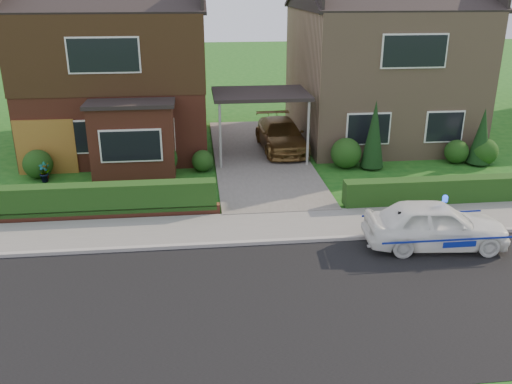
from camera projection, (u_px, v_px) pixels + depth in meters
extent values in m
plane|color=#165015|center=(317.00, 302.00, 12.35)|extent=(120.00, 120.00, 0.00)
cube|color=black|center=(317.00, 302.00, 12.35)|extent=(60.00, 6.00, 0.02)
cube|color=#9E9993|center=(294.00, 241.00, 15.16)|extent=(60.00, 0.16, 0.12)
cube|color=slate|center=(287.00, 226.00, 16.14)|extent=(60.00, 2.00, 0.10)
cube|color=#666059|center=(260.00, 157.00, 22.54)|extent=(3.80, 12.00, 0.12)
cube|color=brown|center=(121.00, 79.00, 23.70)|extent=(7.20, 8.00, 5.80)
cube|color=white|center=(69.00, 137.00, 20.35)|extent=(1.80, 0.08, 1.30)
cube|color=white|center=(154.00, 135.00, 20.67)|extent=(1.60, 0.08, 1.30)
cube|color=white|center=(104.00, 55.00, 19.43)|extent=(2.60, 0.08, 1.30)
cube|color=black|center=(118.00, 45.00, 23.18)|extent=(7.26, 8.06, 2.90)
cube|color=brown|center=(133.00, 142.00, 19.99)|extent=(3.00, 1.40, 2.70)
cube|color=black|center=(130.00, 103.00, 19.48)|extent=(3.20, 1.60, 0.14)
cube|color=#997A5E|center=(378.00, 75.00, 24.90)|extent=(7.20, 8.00, 5.80)
cube|color=white|center=(368.00, 129.00, 21.55)|extent=(1.80, 0.08, 1.30)
cube|color=white|center=(444.00, 127.00, 21.87)|extent=(1.60, 0.08, 1.30)
cube|color=white|center=(414.00, 51.00, 20.63)|extent=(2.60, 0.08, 1.30)
cube|color=black|center=(260.00, 94.00, 21.59)|extent=(3.80, 3.00, 0.14)
cylinder|color=gray|center=(220.00, 137.00, 20.60)|extent=(0.10, 0.10, 2.70)
cylinder|color=gray|center=(308.00, 134.00, 20.95)|extent=(0.10, 0.10, 2.70)
cube|color=#8E5B1F|center=(46.00, 147.00, 20.36)|extent=(2.20, 0.10, 2.10)
cube|color=brown|center=(95.00, 214.00, 16.61)|extent=(7.70, 0.25, 0.36)
cube|color=#143B12|center=(96.00, 218.00, 16.81)|extent=(7.50, 0.55, 0.90)
cube|color=#143B12|center=(454.00, 203.00, 17.92)|extent=(7.50, 0.55, 0.80)
sphere|color=#143B12|center=(38.00, 164.00, 20.09)|extent=(1.08, 1.08, 1.08)
sphere|color=#143B12|center=(160.00, 159.00, 20.33)|extent=(1.32, 1.32, 1.32)
sphere|color=#143B12|center=(203.00, 161.00, 20.86)|extent=(0.84, 0.84, 0.84)
sphere|color=#143B12|center=(346.00, 153.00, 21.19)|extent=(1.20, 1.20, 1.20)
sphere|color=#143B12|center=(457.00, 152.00, 21.80)|extent=(0.96, 0.96, 0.96)
sphere|color=#143B12|center=(484.00, 152.00, 21.61)|extent=(1.08, 1.08, 1.08)
cone|color=black|center=(374.00, 136.00, 20.86)|extent=(0.90, 0.90, 2.60)
cone|color=black|center=(481.00, 138.00, 21.38)|extent=(0.90, 0.90, 2.20)
imported|color=white|center=(435.00, 225.00, 14.74)|extent=(1.88, 3.96, 1.31)
sphere|color=#193FF2|center=(445.00, 200.00, 14.49)|extent=(0.17, 0.17, 0.17)
cube|color=navy|center=(448.00, 239.00, 14.03)|extent=(3.53, 0.02, 0.05)
cube|color=navy|center=(424.00, 215.00, 15.48)|extent=(3.53, 0.01, 0.05)
ellipsoid|color=black|center=(399.00, 219.00, 14.44)|extent=(0.22, 0.17, 0.21)
sphere|color=white|center=(401.00, 220.00, 14.39)|extent=(0.11, 0.11, 0.11)
sphere|color=black|center=(401.00, 215.00, 14.37)|extent=(0.13, 0.13, 0.13)
cone|color=black|center=(399.00, 212.00, 14.35)|extent=(0.04, 0.04, 0.05)
cone|color=black|center=(403.00, 212.00, 14.36)|extent=(0.04, 0.04, 0.05)
imported|color=brown|center=(281.00, 135.00, 23.15)|extent=(1.96, 4.43, 1.26)
imported|color=gray|center=(45.00, 172.00, 19.73)|extent=(0.43, 0.32, 0.74)
imported|color=gray|center=(45.00, 173.00, 19.74)|extent=(0.49, 0.47, 0.69)
imported|color=gray|center=(201.00, 190.00, 18.14)|extent=(0.50, 0.50, 0.66)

